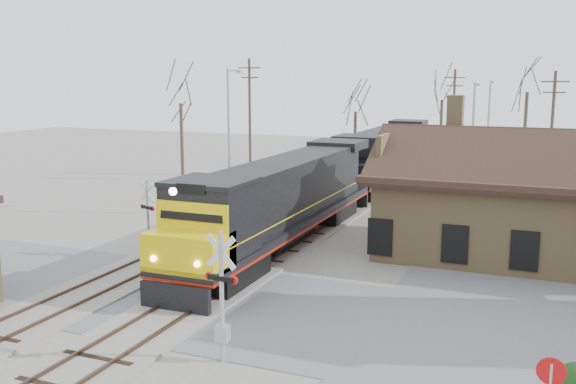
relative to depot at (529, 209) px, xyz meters
name	(u,v)px	position (x,y,z in m)	size (l,w,h in m)	color
ground	(195,301)	(-11.99, -12.00, -2.41)	(140.00, 140.00, 0.00)	gray
road	(195,300)	(-11.99, -12.00, -2.39)	(60.00, 9.00, 0.03)	slate
track_main	(320,222)	(-11.99, 3.00, -2.34)	(3.40, 90.00, 0.24)	gray
track_siding	(254,216)	(-16.49, 3.00, -2.34)	(3.40, 90.00, 0.24)	gray
depot	(529,209)	(0.00, 0.00, 0.00)	(15.20, 9.31, 7.90)	#95774D
locomotive_lead	(279,201)	(-11.99, -3.39, 0.10)	(3.21, 21.50, 4.78)	black
locomotive_trailing	(383,155)	(-11.99, 18.38, 0.10)	(3.21, 21.50, 4.52)	black
crossbuck_near	(222,302)	(-8.32, -16.52, -0.44)	(1.20, 0.32, 4.20)	#A5A8AD
crossbuck_far	(148,221)	(-17.40, -7.28, -0.58)	(1.06, 0.46, 3.86)	#A5A8AD
streetlight_a	(230,134)	(-18.33, 3.35, 2.82)	(0.25, 2.04, 9.37)	#A5A8AD
streetlight_b	(473,136)	(-4.28, 12.71, 2.38)	(0.25, 2.04, 8.50)	#A5A8AD
streetlight_c	(488,126)	(-4.11, 22.22, 2.43)	(0.25, 2.04, 8.60)	#A5A8AD
utility_pole_a	(250,118)	(-23.19, 16.39, 3.03)	(2.00, 0.24, 10.42)	#382D23
utility_pole_b	(453,117)	(-8.27, 31.35, 2.63)	(2.00, 0.24, 9.62)	#382D23
utility_pole_c	(552,130)	(0.75, 19.47, 2.47)	(2.00, 0.24, 9.31)	#382D23
tree_a	(180,91)	(-30.41, 17.06, 5.18)	(4.35, 4.35, 10.65)	#382D23
tree_b	(356,102)	(-17.26, 28.08, 3.99)	(3.67, 3.67, 9.00)	#382D23
tree_c	(442,90)	(-10.61, 38.93, 5.05)	(4.28, 4.28, 10.47)	#382D23
tree_d	(528,79)	(-1.61, 31.94, 6.29)	(4.98, 4.98, 12.20)	#382D23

